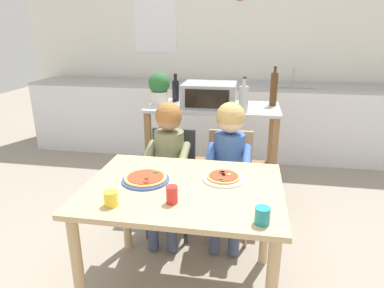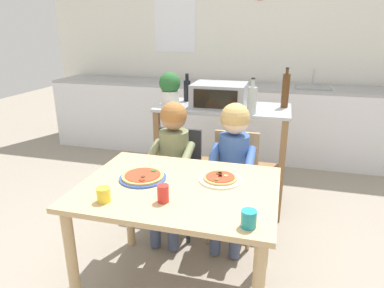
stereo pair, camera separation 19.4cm
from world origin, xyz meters
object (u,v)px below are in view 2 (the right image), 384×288
Objects in this scene: bottle_brown_beer at (286,90)px; dining_chair_right at (234,178)px; bottle_tall_green_wine at (252,100)px; bottle_dark_olive_oil at (187,90)px; pizza_plate_white at (220,179)px; child_in_blue_striped_shirt at (233,156)px; dining_chair_left at (177,173)px; toaster_oven at (219,95)px; drinking_cup_red at (163,194)px; drinking_cup_yellow at (104,195)px; drinking_cup_teal at (249,219)px; child_in_olive_shirt at (172,154)px; kitchen_island_cart at (222,139)px; potted_herb_plant at (170,87)px; pizza_plate_blue_rimmed at (143,177)px; dining_table at (178,203)px.

dining_chair_right is at bearing -118.48° from bottle_brown_beer.
bottle_brown_beer is 0.40m from bottle_tall_green_wine.
pizza_plate_white is (0.56, -1.24, -0.29)m from bottle_dark_olive_oil.
bottle_tall_green_wine is at bearing 79.32° from child_in_blue_striped_shirt.
toaster_oven is at bearing 65.97° from dining_chair_left.
bottle_tall_green_wine reaches higher than drinking_cup_red.
drinking_cup_teal is (0.75, -0.04, 0.00)m from drinking_cup_yellow.
bottle_tall_green_wine is 0.27× the size of child_in_olive_shirt.
dining_chair_right is 3.26× the size of pizza_plate_white.
drinking_cup_teal is at bearing -94.03° from bottle_brown_beer.
kitchen_island_cart is 1.55m from drinking_cup_yellow.
potted_herb_plant is 1.22m from pizza_plate_blue_rimmed.
child_in_olive_shirt is (-0.23, 0.57, 0.07)m from dining_table.
drinking_cup_red is (-0.05, -1.43, 0.16)m from kitchen_island_cart.
bottle_tall_green_wine is at bearing 62.07° from pizza_plate_blue_rimmed.
pizza_plate_white is at bearing 37.08° from drinking_cup_yellow.
dining_table is 0.74m from dining_chair_left.
bottle_brown_beer is at bearing 13.03° from toaster_oven.
drinking_cup_red is (0.30, 0.08, 0.01)m from drinking_cup_yellow.
pizza_plate_white is at bearing -51.65° from dining_chair_left.
pizza_plate_blue_rimmed is (-0.26, -1.20, 0.12)m from kitchen_island_cart.
dining_chair_left is 1.24m from drinking_cup_teal.
child_in_blue_striped_shirt is 4.24× the size of pizza_plate_white.
dining_chair_left is 8.75× the size of drinking_cup_red.
bottle_brown_beer reaches higher than kitchen_island_cart.
child_in_olive_shirt is at bearing -70.78° from potted_herb_plant.
pizza_plate_blue_rimmed is (-0.23, 0.03, 0.12)m from dining_table.
potted_herb_plant is at bearing 138.76° from child_in_blue_striped_shirt.
bottle_dark_olive_oil reaches higher than child_in_blue_striped_shirt.
toaster_oven is 0.44m from potted_herb_plant.
bottle_dark_olive_oil is 1.88m from drinking_cup_teal.
child_in_olive_shirt is at bearing -90.00° from dining_chair_left.
dining_table is 0.56m from drinking_cup_teal.
bottle_tall_green_wine and potted_herb_plant have the same top height.
drinking_cup_teal is at bearing -3.33° from drinking_cup_yellow.
dining_table is at bearing -109.75° from child_in_blue_striped_shirt.
dining_chair_right is 2.91× the size of pizza_plate_blue_rimmed.
bottle_dark_olive_oil is 1.47m from dining_table.
dining_chair_right is at bearing -35.12° from potted_herb_plant.
bottle_brown_beer is at bearing -2.71° from bottle_dark_olive_oil.
bottle_brown_beer is 1.15m from child_in_olive_shirt.
child_in_blue_striped_shirt is 13.83× the size of drinking_cup_yellow.
bottle_dark_olive_oil is 0.24× the size of child_in_olive_shirt.
pizza_plate_blue_rimmed is at bearing -120.89° from bottle_brown_beer.
pizza_plate_white is (-0.00, -0.60, 0.26)m from dining_chair_right.
dining_chair_left is 0.77× the size of child_in_blue_striped_shirt.
dining_table is at bearing -91.49° from kitchen_island_cart.
dining_chair_right reaches higher than drinking_cup_yellow.
drinking_cup_red reaches higher than drinking_cup_teal.
bottle_brown_beer reaches higher than bottle_tall_green_wine.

